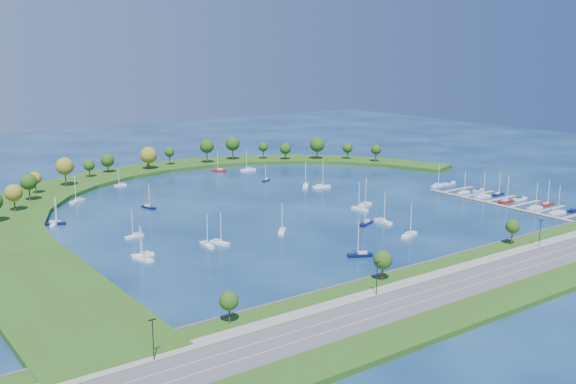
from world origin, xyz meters
TOP-DOWN VIEW (x-y plane):
  - ground at (0.00, 0.00)m, footprint 700.00×700.00m
  - south_shoreline at (0.03, -122.88)m, footprint 420.00×43.10m
  - breakwater at (-46.33, 48.72)m, footprint 286.74×247.64m
  - breakwater_trees at (-12.01, 88.56)m, footprint 235.95×88.66m
  - harbor_tower at (-16.02, 121.27)m, footprint 2.60×2.60m
  - dock_system at (85.30, -61.00)m, footprint 24.28×82.00m
  - moored_boat_0 at (-56.80, 28.70)m, footprint 4.21×8.19m
  - moored_boat_1 at (-88.19, -36.34)m, footprint 8.09×3.68m
  - moored_boat_2 at (31.12, 81.86)m, footprint 9.62×4.64m
  - moored_boat_3 at (4.60, -50.86)m, footprint 9.12×5.27m
  - moored_boat_4 at (6.80, -73.51)m, footprint 9.22×4.95m
  - moored_boat_5 at (-79.11, 60.52)m, footprint 8.59×7.22m
  - moored_boat_6 at (22.16, 49.37)m, footprint 6.65×4.72m
  - moored_boat_7 at (-100.23, 24.75)m, footprint 8.41×5.35m
  - moored_boat_8 at (12.38, -52.94)m, footprint 3.13×9.16m
  - moored_boat_9 at (30.53, 24.33)m, footprint 7.98×8.70m
  - moored_boat_10 at (-100.15, 24.80)m, footprint 6.36×7.08m
  - moored_boat_11 at (35.73, 17.68)m, footprint 9.97×5.02m
  - moored_boat_12 at (-47.93, 84.51)m, footprint 6.74×2.61m
  - moored_boat_13 at (26.55, -26.03)m, footprint 9.40×4.92m
  - moored_boat_14 at (-63.91, -38.78)m, footprint 2.97×8.45m
  - moored_boat_15 at (-58.71, -39.28)m, footprint 4.77×8.59m
  - moored_boat_16 at (-81.10, -12.14)m, footprint 7.75×3.18m
  - moored_boat_17 at (15.76, 89.94)m, footprint 7.49×7.82m
  - moored_boat_18 at (-30.48, -39.93)m, footprint 7.14×7.61m
  - moored_boat_19 at (-89.80, -40.89)m, footprint 4.36×8.41m
  - moored_boat_20 at (19.31, -30.82)m, footprint 3.03×8.84m
  - moored_boat_21 at (-26.21, -81.57)m, footprint 9.06×6.11m
  - docked_boat_0 at (85.51, -86.96)m, footprint 9.07×3.53m
  - docked_boat_1 at (95.98, -89.04)m, footprint 8.52×2.78m
  - docked_boat_2 at (85.52, -75.91)m, footprint 8.48×2.91m
  - docked_boat_3 at (96.02, -75.21)m, footprint 8.28×2.43m
  - docked_boat_4 at (85.51, -60.39)m, footprint 8.72×3.29m
  - docked_boat_5 at (95.98, -60.64)m, footprint 8.39×2.42m
  - docked_boat_6 at (85.51, -46.76)m, footprint 9.20×3.61m
  - docked_boat_7 at (96.03, -48.16)m, footprint 7.86×2.89m
  - docked_boat_8 at (85.53, -35.14)m, footprint 7.51×2.11m
  - docked_boat_9 at (95.99, -36.09)m, footprint 7.74×3.07m
  - docked_boat_10 at (87.92, -15.79)m, footprint 8.41×2.98m
  - docked_boat_11 at (97.87, -15.24)m, footprint 9.31×4.03m

SIDE VIEW (x-z plane):
  - ground at x=0.00m, z-range 0.00..0.00m
  - dock_system at x=85.30m, z-range -0.45..1.15m
  - docked_boat_9 at x=95.99m, z-range -0.20..1.33m
  - docked_boat_5 at x=95.98m, z-range -0.23..1.48m
  - docked_boat_1 at x=95.98m, z-range -0.23..1.49m
  - docked_boat_11 at x=97.87m, z-range -0.24..1.59m
  - moored_boat_6 at x=22.16m, z-range -3.97..5.67m
  - moored_boat_12 at x=-47.93m, z-range -3.98..5.68m
  - moored_boat_10 at x=-100.15m, z-range -4.60..6.36m
  - docked_boat_8 at x=85.53m, z-range -4.64..6.40m
  - moored_boat_16 at x=-81.10m, z-range -4.65..6.41m
  - docked_boat_7 at x=96.03m, z-range -4.77..6.54m
  - moored_boat_1 at x=-88.19m, z-range -4.85..6.63m
  - moored_boat_0 at x=-56.80m, z-range -4.90..6.69m
  - moored_boat_19 at x=-89.80m, z-range -5.05..6.86m
  - moored_boat_18 at x=-30.48m, z-range -5.09..6.90m
  - moored_boat_7 at x=-100.23m, z-range -5.10..6.91m
  - docked_boat_3 at x=96.02m, z-range -5.15..6.97m
  - docked_boat_10 at x=87.92m, z-range -5.15..6.97m
  - moored_boat_15 at x=-58.71m, z-range -5.18..7.00m
  - moored_boat_14 at x=-63.91m, z-range -5.18..7.00m
  - docked_boat_2 at x=85.52m, z-range -5.21..7.04m
  - moored_boat_17 at x=15.76m, z-range -5.30..7.14m
  - docked_boat_4 at x=85.51m, z-range -5.33..7.18m
  - moored_boat_20 at x=19.31m, z-range -5.46..7.32m
  - moored_boat_3 at x=4.60m, z-range -5.54..7.40m
  - docked_boat_0 at x=85.51m, z-range -5.56..7.43m
  - moored_boat_5 at x=-79.11m, z-range -5.56..7.43m
  - moored_boat_21 at x=-26.21m, z-range -5.58..7.46m
  - moored_boat_4 at x=6.80m, z-range -5.59..7.47m
  - docked_boat_6 at x=85.51m, z-range -5.64..7.53m
  - moored_boat_8 at x=12.38m, z-range -5.68..7.57m
  - moored_boat_13 at x=26.55m, z-range -5.71..7.60m
  - moored_boat_9 at x=30.53m, z-range -5.84..7.75m
  - moored_boat_2 at x=31.12m, z-range -5.86..7.77m
  - moored_boat_11 at x=35.73m, z-range -6.08..8.03m
  - breakwater at x=-46.33m, z-range -0.01..1.99m
  - south_shoreline at x=0.03m, z-range -4.80..6.80m
  - harbor_tower at x=-16.02m, z-range 2.05..6.61m
  - breakwater_trees at x=-12.01m, z-range 3.32..18.46m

